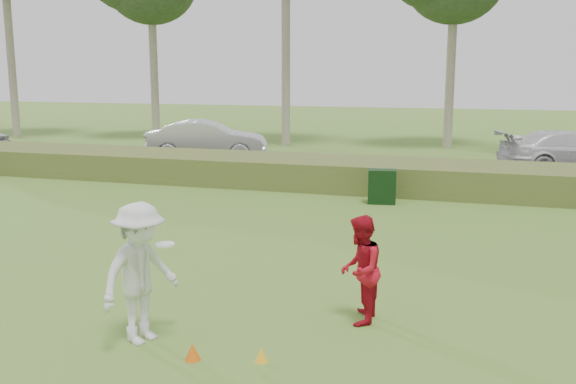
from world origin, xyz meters
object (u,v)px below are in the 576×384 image
(utility_cabinet, at_px, (382,187))
(player_red, at_px, (360,270))
(player_white, at_px, (140,273))
(car_right, at_px, (572,151))
(cone_orange, at_px, (193,352))
(car_mid, at_px, (207,140))
(cone_yellow, at_px, (261,355))

(utility_cabinet, bearing_deg, player_red, -91.85)
(player_white, xyz_separation_m, car_right, (7.55, 18.18, -0.17))
(player_white, bearing_deg, cone_orange, -90.78)
(cone_orange, relative_size, car_mid, 0.05)
(player_white, height_order, car_right, player_white)
(player_white, relative_size, cone_orange, 8.61)
(player_white, height_order, player_red, player_white)
(player_white, distance_m, car_right, 19.69)
(car_mid, bearing_deg, cone_yellow, -171.09)
(player_white, distance_m, car_mid, 18.61)
(player_red, relative_size, cone_yellow, 8.47)
(cone_orange, height_order, cone_yellow, cone_orange)
(player_white, xyz_separation_m, utility_cabinet, (1.70, 10.60, -0.51))
(player_white, relative_size, player_red, 1.21)
(cone_orange, height_order, car_right, car_right)
(car_right, bearing_deg, utility_cabinet, 121.93)
(car_right, bearing_deg, player_white, 137.06)
(cone_yellow, height_order, car_right, car_right)
(player_red, height_order, cone_yellow, player_red)
(car_right, bearing_deg, cone_orange, 139.97)
(cone_orange, bearing_deg, utility_cabinet, 86.05)
(player_white, height_order, utility_cabinet, player_white)
(cone_orange, distance_m, utility_cabinet, 10.98)
(player_white, distance_m, cone_orange, 1.33)
(player_red, relative_size, cone_orange, 7.13)
(cone_yellow, bearing_deg, car_mid, 116.34)
(player_red, distance_m, cone_orange, 2.77)
(player_white, bearing_deg, player_red, -40.53)
(cone_orange, relative_size, car_right, 0.04)
(player_red, distance_m, car_mid, 18.42)
(car_mid, bearing_deg, player_white, -175.94)
(player_red, xyz_separation_m, cone_yellow, (-0.96, -1.72, -0.73))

